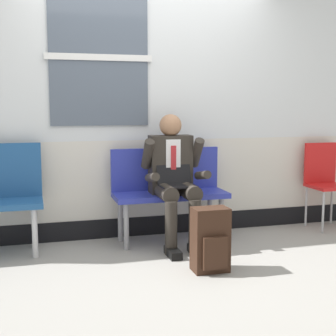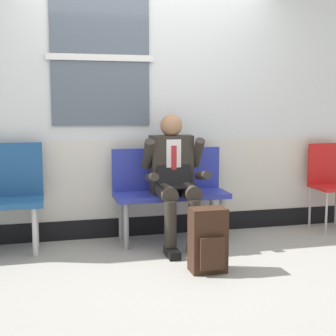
# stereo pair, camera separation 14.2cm
# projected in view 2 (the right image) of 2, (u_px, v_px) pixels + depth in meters

# --- Properties ---
(ground_plane) EXTENTS (18.00, 18.00, 0.00)m
(ground_plane) POSITION_uv_depth(u_px,v_px,m) (165.00, 255.00, 4.26)
(ground_plane) COLOR gray
(station_wall) EXTENTS (5.92, 0.17, 2.69)m
(station_wall) POSITION_uv_depth(u_px,v_px,m) (146.00, 103.00, 4.81)
(station_wall) COLOR silver
(station_wall) RESTS_ON ground
(bench_with_person) EXTENTS (1.09, 0.42, 0.90)m
(bench_with_person) POSITION_uv_depth(u_px,v_px,m) (169.00, 187.00, 4.69)
(bench_with_person) COLOR #28339E
(bench_with_person) RESTS_ON ground
(person_seated) EXTENTS (0.57, 0.70, 1.23)m
(person_seated) POSITION_uv_depth(u_px,v_px,m) (175.00, 177.00, 4.48)
(person_seated) COLOR #2D2823
(person_seated) RESTS_ON ground
(backpack) EXTENTS (0.28, 0.23, 0.51)m
(backpack) POSITION_uv_depth(u_px,v_px,m) (208.00, 241.00, 3.81)
(backpack) COLOR #331E14
(backpack) RESTS_ON ground
(folding_chair) EXTENTS (0.38, 0.38, 0.91)m
(folding_chair) POSITION_uv_depth(u_px,v_px,m) (328.00, 178.00, 5.14)
(folding_chair) COLOR red
(folding_chair) RESTS_ON ground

